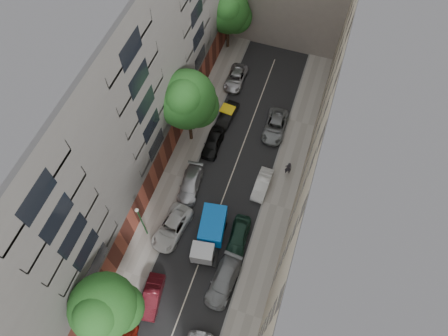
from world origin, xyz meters
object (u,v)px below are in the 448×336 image
at_px(car_left_4, 213,143).
at_px(car_right_4, 275,126).
at_px(car_right_3, 262,184).
at_px(tree_far, 229,13).
at_px(car_left_3, 190,184).
at_px(tree_near, 104,309).
at_px(lamp_post, 141,219).
at_px(car_left_2, 172,228).
at_px(pedestrian, 288,168).
at_px(car_left_6, 236,78).
at_px(car_right_1, 223,281).
at_px(tree_mid, 187,102).
at_px(car_left_1, 152,296).
at_px(car_left_5, 228,115).
at_px(tarp_truck, 210,234).
at_px(car_right_2, 238,236).

relative_size(car_left_4, car_right_4, 0.85).
distance_m(car_right_3, tree_far, 21.24).
height_order(car_left_3, tree_near, tree_near).
bearing_deg(car_left_3, lamp_post, -115.67).
height_order(car_left_2, tree_near, tree_near).
bearing_deg(pedestrian, car_left_6, -60.72).
height_order(car_left_4, tree_far, tree_far).
bearing_deg(car_left_4, pedestrian, -6.29).
xyz_separation_m(car_right_1, car_right_4, (0.00, 18.23, -0.05)).
bearing_deg(car_right_3, tree_mid, 162.10).
bearing_deg(tree_near, tree_far, 92.94).
distance_m(car_left_2, tree_mid, 12.37).
bearing_deg(car_left_3, car_right_3, 13.00).
bearing_deg(car_left_1, car_left_6, 83.15).
bearing_deg(lamp_post, car_left_5, 79.31).
distance_m(tarp_truck, car_right_4, 14.82).
bearing_deg(car_left_4, car_left_2, -94.05).
bearing_deg(lamp_post, car_right_4, 61.80).
xyz_separation_m(car_left_6, tree_mid, (-2.04, -9.75, 5.96)).
bearing_deg(car_right_1, car_left_5, 111.25).
height_order(car_left_5, car_right_1, car_right_1).
distance_m(car_left_6, car_right_3, 14.81).
xyz_separation_m(car_left_4, car_right_2, (5.90, -9.41, 0.02)).
xyz_separation_m(car_left_1, car_left_4, (-0.30, 17.19, 0.04)).
xyz_separation_m(tarp_truck, car_left_5, (-3.02, 14.44, -0.74)).
xyz_separation_m(car_left_2, car_right_4, (6.40, 14.94, -0.03)).
distance_m(tarp_truck, lamp_post, 6.61).
xyz_separation_m(car_left_2, car_left_4, (0.50, 10.61, 0.00)).
relative_size(car_right_4, tree_near, 0.55).
bearing_deg(pedestrian, car_right_4, -73.43).
height_order(tarp_truck, car_left_3, tarp_truck).
bearing_deg(car_left_6, car_right_1, -75.59).
xyz_separation_m(car_left_2, lamp_post, (-2.20, -1.10, 2.98)).
bearing_deg(tree_near, car_left_3, 86.39).
relative_size(car_right_1, car_right_2, 1.16).
xyz_separation_m(car_left_5, pedestrian, (8.29, -4.94, 0.45)).
bearing_deg(tree_mid, car_left_6, 78.19).
height_order(car_right_2, tree_far, tree_far).
distance_m(car_left_3, tree_near, 15.42).
bearing_deg(lamp_post, car_left_1, -61.29).
xyz_separation_m(tree_far, lamp_post, (0.50, -26.79, -1.67)).
distance_m(car_right_1, tree_far, 30.73).
height_order(car_left_2, car_left_3, car_left_2).
xyz_separation_m(car_left_5, car_right_4, (5.60, 0.14, 0.04)).
xyz_separation_m(tarp_truck, tree_mid, (-5.86, 10.33, 5.21)).
xyz_separation_m(car_left_2, car_left_5, (0.80, 14.80, -0.07)).
bearing_deg(car_right_3, car_left_5, 132.10).
bearing_deg(tree_mid, tree_near, -86.76).
relative_size(car_left_2, tree_near, 0.57).
bearing_deg(car_left_5, car_right_3, -44.62).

